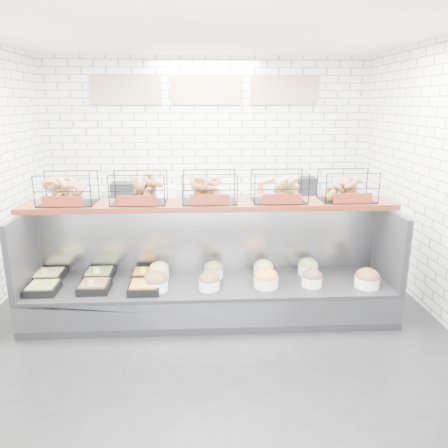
{
  "coord_description": "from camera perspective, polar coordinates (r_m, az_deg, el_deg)",
  "views": [
    {
      "loc": [
        -0.09,
        -4.19,
        2.32
      ],
      "look_at": [
        0.16,
        0.45,
        1.03
      ],
      "focal_mm": 35.0,
      "sensor_mm": 36.0,
      "label": 1
    }
  ],
  "objects": [
    {
      "name": "ground",
      "position": [
        4.79,
        -1.62,
        -13.42
      ],
      "size": [
        5.5,
        5.5,
        0.0
      ],
      "primitive_type": "plane",
      "color": "black",
      "rests_on": "ground"
    },
    {
      "name": "room_shell",
      "position": [
        4.79,
        -1.99,
        12.44
      ],
      "size": [
        5.02,
        5.51,
        3.01
      ],
      "color": "white",
      "rests_on": "ground"
    },
    {
      "name": "display_case",
      "position": [
        4.94,
        -1.84,
        -8.16
      ],
      "size": [
        4.0,
        0.9,
        1.2
      ],
      "color": "black",
      "rests_on": "ground"
    },
    {
      "name": "bagel_shelf",
      "position": [
        4.8,
        -1.89,
        4.31
      ],
      "size": [
        4.1,
        0.5,
        0.4
      ],
      "color": "#46180F",
      "rests_on": "display_case"
    },
    {
      "name": "prep_counter",
      "position": [
        6.87,
        -2.18,
        -0.06
      ],
      "size": [
        4.0,
        0.6,
        1.2
      ],
      "color": "#93969B",
      "rests_on": "ground"
    }
  ]
}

